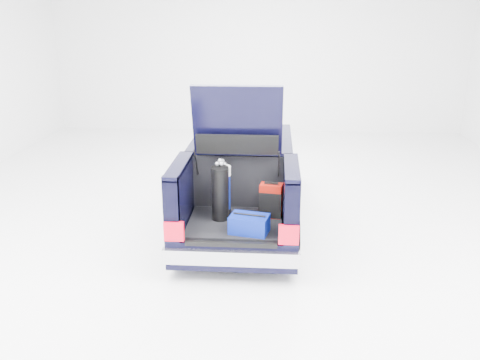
# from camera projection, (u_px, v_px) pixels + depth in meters

# --- Properties ---
(ground) EXTENTS (14.00, 14.00, 0.00)m
(ground) POSITION_uv_depth(u_px,v_px,m) (242.00, 220.00, 8.78)
(ground) COLOR white
(ground) RESTS_ON ground
(car) EXTENTS (1.87, 4.65, 2.47)m
(car) POSITION_uv_depth(u_px,v_px,m) (243.00, 181.00, 8.67)
(car) COLOR black
(car) RESTS_ON ground
(red_suitcase) EXTENTS (0.34, 0.25, 0.52)m
(red_suitcase) POSITION_uv_depth(u_px,v_px,m) (271.00, 201.00, 7.28)
(red_suitcase) COLOR #7F0C04
(red_suitcase) RESTS_ON car
(black_golf_bag) EXTENTS (0.28, 0.32, 0.88)m
(black_golf_bag) POSITION_uv_depth(u_px,v_px,m) (220.00, 193.00, 7.12)
(black_golf_bag) COLOR black
(black_golf_bag) RESTS_ON car
(blue_golf_bag) EXTENTS (0.30, 0.30, 0.83)m
(blue_golf_bag) POSITION_uv_depth(u_px,v_px,m) (222.00, 190.00, 7.32)
(blue_golf_bag) COLOR black
(blue_golf_bag) RESTS_ON car
(blue_duffel) EXTENTS (0.57, 0.43, 0.27)m
(blue_duffel) POSITION_uv_depth(u_px,v_px,m) (249.00, 224.00, 6.78)
(blue_duffel) COLOR #041166
(blue_duffel) RESTS_ON car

